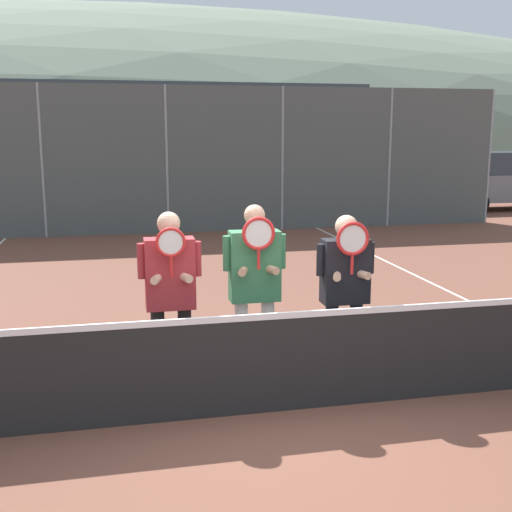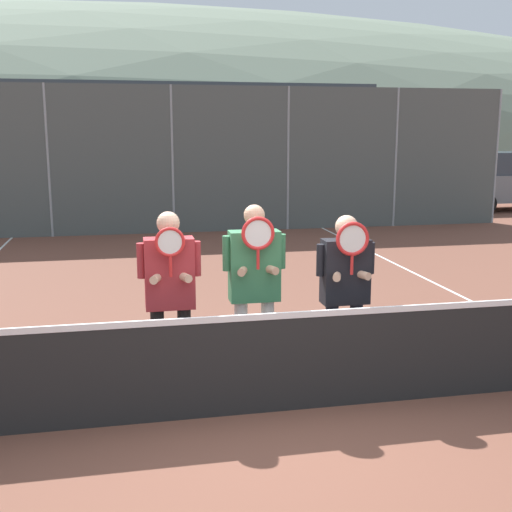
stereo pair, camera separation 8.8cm
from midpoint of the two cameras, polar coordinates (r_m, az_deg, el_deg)
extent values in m
plane|color=brown|center=(5.98, 1.19, -13.72)|extent=(120.00, 120.00, 0.00)
ellipsoid|color=slate|center=(59.16, -10.47, 8.49)|extent=(121.73, 67.63, 23.67)
cube|color=#9EA3A8|center=(23.47, -8.12, 9.33)|extent=(13.31, 5.00, 3.66)
cube|color=#3D4247|center=(23.50, -8.26, 14.23)|extent=(13.81, 5.50, 0.36)
cylinder|color=gray|center=(16.00, -17.84, 8.02)|extent=(0.06, 0.06, 3.59)
cylinder|color=gray|center=(15.96, -7.27, 8.45)|extent=(0.06, 0.06, 3.59)
cylinder|color=gray|center=(16.43, 3.03, 8.60)|extent=(0.06, 0.06, 3.59)
cylinder|color=gray|center=(17.40, 12.47, 8.49)|extent=(0.06, 0.06, 3.59)
cylinder|color=gray|center=(18.76, 20.72, 8.22)|extent=(0.06, 0.06, 3.59)
cube|color=#4C5451|center=(15.96, -7.27, 8.45)|extent=(17.49, 0.02, 3.59)
cube|color=black|center=(5.81, 1.20, -9.78)|extent=(10.17, 0.02, 0.88)
cube|color=white|center=(5.66, 1.22, -5.41)|extent=(10.17, 0.03, 0.06)
cube|color=white|center=(10.03, 19.22, -4.00)|extent=(0.05, 16.00, 0.01)
cylinder|color=black|center=(6.28, -8.28, -8.38)|extent=(0.13, 0.13, 0.85)
cylinder|color=black|center=(6.30, -5.94, -8.27)|extent=(0.13, 0.13, 0.85)
cube|color=maroon|center=(6.08, -7.28, -1.54)|extent=(0.46, 0.22, 0.67)
sphere|color=tan|center=(5.99, -7.40, 2.93)|extent=(0.21, 0.21, 0.21)
cylinder|color=maroon|center=(6.04, -9.75, -0.41)|extent=(0.08, 0.08, 0.33)
cylinder|color=maroon|center=(6.08, -4.90, -0.23)|extent=(0.08, 0.08, 0.33)
cylinder|color=tan|center=(5.99, -8.32, -1.89)|extent=(0.16, 0.27, 0.08)
cylinder|color=tan|center=(6.01, -6.11, -1.80)|extent=(0.16, 0.27, 0.08)
cylinder|color=red|center=(5.88, -7.18, -0.90)|extent=(0.03, 0.03, 0.20)
torus|color=red|center=(5.84, -7.23, 1.24)|extent=(0.28, 0.03, 0.28)
cylinder|color=silver|center=(5.84, -7.23, 1.24)|extent=(0.23, 0.00, 0.23)
cylinder|color=white|center=(6.41, -0.94, -7.77)|extent=(0.13, 0.13, 0.87)
cylinder|color=white|center=(6.46, 1.42, -7.62)|extent=(0.13, 0.13, 0.87)
cube|color=#337047|center=(6.23, 0.25, -0.89)|extent=(0.49, 0.22, 0.69)
sphere|color=tan|center=(6.14, 0.26, 3.65)|extent=(0.20, 0.20, 0.20)
cylinder|color=#337047|center=(6.15, -2.20, 0.24)|extent=(0.08, 0.08, 0.34)
cylinder|color=#337047|center=(6.26, 2.67, 0.43)|extent=(0.08, 0.08, 0.34)
cylinder|color=tan|center=(6.12, -0.69, -1.24)|extent=(0.16, 0.27, 0.08)
cylinder|color=tan|center=(6.17, 1.53, -1.14)|extent=(0.16, 0.27, 0.08)
cylinder|color=red|center=(6.03, 0.60, -0.25)|extent=(0.03, 0.03, 0.20)
torus|color=red|center=(5.99, 0.61, 2.02)|extent=(0.32, 0.03, 0.32)
cylinder|color=silver|center=(5.99, 0.61, 2.02)|extent=(0.26, 0.00, 0.26)
cylinder|color=#232838|center=(6.57, 7.10, -7.65)|extent=(0.13, 0.13, 0.82)
cylinder|color=#232838|center=(6.65, 9.21, -7.47)|extent=(0.13, 0.13, 0.82)
cube|color=black|center=(6.41, 8.34, -1.36)|extent=(0.47, 0.22, 0.65)
sphere|color=tan|center=(6.33, 8.45, 2.61)|extent=(0.22, 0.22, 0.22)
cylinder|color=black|center=(6.30, 6.16, -0.36)|extent=(0.08, 0.08, 0.31)
cylinder|color=black|center=(6.48, 10.52, -0.17)|extent=(0.08, 0.08, 0.31)
cylinder|color=tan|center=(6.29, 7.61, -1.69)|extent=(0.16, 0.27, 0.08)
cylinder|color=tan|center=(6.37, 9.59, -1.59)|extent=(0.16, 0.27, 0.08)
cylinder|color=red|center=(6.22, 8.92, -0.74)|extent=(0.03, 0.03, 0.20)
torus|color=red|center=(6.18, 8.99, 1.51)|extent=(0.33, 0.04, 0.33)
cylinder|color=silver|center=(6.18, 8.99, 1.51)|extent=(0.27, 0.00, 0.27)
cylinder|color=black|center=(17.97, -17.94, 3.51)|extent=(0.60, 0.16, 0.60)
cylinder|color=black|center=(19.77, -17.38, 4.18)|extent=(0.60, 0.16, 0.60)
cube|color=navy|center=(19.10, -6.06, 5.69)|extent=(4.59, 1.78, 0.86)
cube|color=#2D3842|center=(19.04, -6.10, 8.02)|extent=(2.52, 1.64, 0.70)
cylinder|color=black|center=(18.45, -1.13, 4.23)|extent=(0.60, 0.16, 0.60)
cylinder|color=black|center=(20.23, -2.06, 4.83)|extent=(0.60, 0.16, 0.60)
cylinder|color=black|center=(18.16, -10.45, 3.93)|extent=(0.60, 0.16, 0.60)
cylinder|color=black|center=(19.96, -10.56, 4.56)|extent=(0.60, 0.16, 0.60)
cube|color=navy|center=(19.89, 9.39, 5.79)|extent=(4.32, 1.71, 0.83)
cube|color=#2D3842|center=(19.84, 9.46, 7.96)|extent=(2.38, 1.58, 0.68)
cylinder|color=black|center=(19.68, 14.09, 4.33)|extent=(0.60, 0.16, 0.60)
cylinder|color=black|center=(21.27, 12.06, 4.90)|extent=(0.60, 0.16, 0.60)
cylinder|color=black|center=(18.65, 6.26, 4.24)|extent=(0.60, 0.16, 0.60)
cylinder|color=black|center=(20.31, 4.75, 4.82)|extent=(0.60, 0.16, 0.60)
cylinder|color=black|center=(20.84, 19.94, 4.36)|extent=(0.60, 0.16, 0.60)
cylinder|color=black|center=(22.34, 17.62, 4.91)|extent=(0.60, 0.16, 0.60)
camera|label=1|loc=(0.04, -89.60, 0.08)|focal=45.00mm
camera|label=2|loc=(0.04, 90.40, -0.08)|focal=45.00mm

